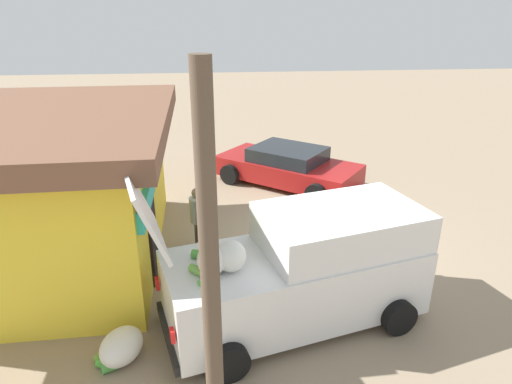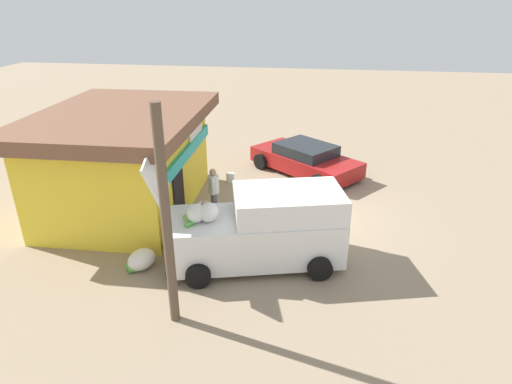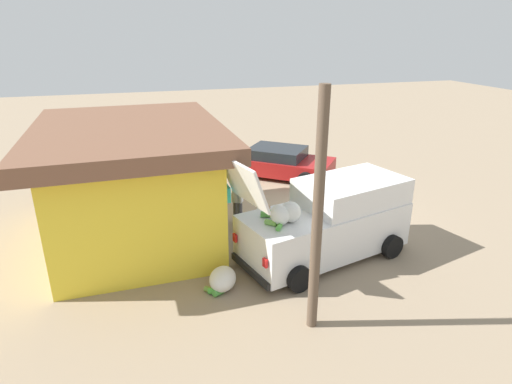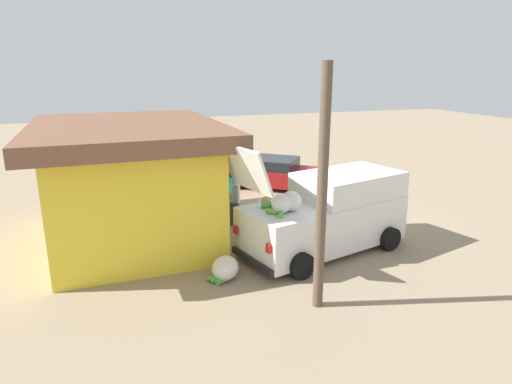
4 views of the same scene
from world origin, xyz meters
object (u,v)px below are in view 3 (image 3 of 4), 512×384
(unloaded_banana_pile, at_px, (222,280))
(customer_bending, at_px, (259,222))
(parked_sedan, at_px, (277,162))
(delivery_van, at_px, (330,220))
(storefront_bar, at_px, (134,180))
(vendor_standing, at_px, (238,197))
(paint_bucket, at_px, (217,189))

(unloaded_banana_pile, bearing_deg, customer_bending, -42.39)
(customer_bending, bearing_deg, unloaded_banana_pile, 137.61)
(parked_sedan, distance_m, customer_bending, 6.34)
(delivery_van, distance_m, customer_bending, 1.81)
(storefront_bar, height_order, vendor_standing, storefront_bar)
(storefront_bar, relative_size, unloaded_banana_pile, 6.87)
(customer_bending, height_order, paint_bucket, customer_bending)
(parked_sedan, xyz_separation_m, vendor_standing, (-4.07, 2.64, 0.35))
(storefront_bar, bearing_deg, delivery_van, -118.70)
(storefront_bar, height_order, delivery_van, storefront_bar)
(storefront_bar, relative_size, customer_bending, 4.46)
(storefront_bar, height_order, paint_bucket, storefront_bar)
(delivery_van, distance_m, unloaded_banana_pile, 3.15)
(delivery_van, bearing_deg, storefront_bar, 61.30)
(delivery_van, xyz_separation_m, parked_sedan, (6.42, -0.82, -0.42))
(customer_bending, xyz_separation_m, paint_bucket, (4.50, 0.18, -0.71))
(delivery_van, distance_m, parked_sedan, 6.49)
(storefront_bar, height_order, parked_sedan, storefront_bar)
(delivery_van, distance_m, paint_bucket, 5.51)
(vendor_standing, bearing_deg, storefront_bar, 85.98)
(customer_bending, bearing_deg, delivery_van, -109.98)
(parked_sedan, height_order, customer_bending, customer_bending)
(storefront_bar, distance_m, parked_sedan, 6.81)
(vendor_standing, bearing_deg, delivery_van, -142.38)
(storefront_bar, xyz_separation_m, delivery_van, (-2.56, -4.67, -0.68))
(storefront_bar, relative_size, delivery_van, 1.30)
(delivery_van, relative_size, parked_sedan, 1.10)
(customer_bending, bearing_deg, storefront_bar, 56.87)
(paint_bucket, bearing_deg, delivery_van, -159.88)
(parked_sedan, bearing_deg, paint_bucket, 115.78)
(vendor_standing, distance_m, unloaded_banana_pile, 3.40)
(vendor_standing, distance_m, customer_bending, 1.74)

